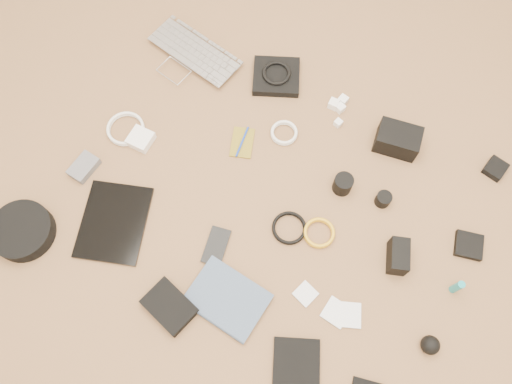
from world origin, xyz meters
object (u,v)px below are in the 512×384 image
at_px(phone, 216,246).
at_px(headphone_case, 23,231).
at_px(dslr_camera, 398,140).
at_px(tablet, 114,222).
at_px(paperback, 211,323).
at_px(laptop, 186,61).

relative_size(phone, headphone_case, 0.63).
bearing_deg(phone, dslr_camera, 47.17).
height_order(tablet, phone, tablet).
bearing_deg(tablet, paperback, -36.25).
xyz_separation_m(laptop, dslr_camera, (0.85, 0.04, 0.03)).
relative_size(tablet, paperback, 1.16).
relative_size(dslr_camera, phone, 1.16).
bearing_deg(laptop, tablet, -69.32).
distance_m(tablet, paperback, 0.48).
bearing_deg(headphone_case, dslr_camera, 42.14).
distance_m(laptop, dslr_camera, 0.85).
height_order(tablet, paperback, paperback).
bearing_deg(headphone_case, paperback, 2.48).
bearing_deg(phone, paperback, -75.48).
bearing_deg(laptop, paperback, -43.88).
distance_m(phone, paperback, 0.25).
relative_size(laptop, paperback, 1.54).
bearing_deg(tablet, phone, -5.36).
xyz_separation_m(dslr_camera, headphone_case, (-0.97, -0.88, -0.02)).
relative_size(phone, paperback, 0.54).
distance_m(laptop, phone, 0.75).
height_order(phone, paperback, paperback).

